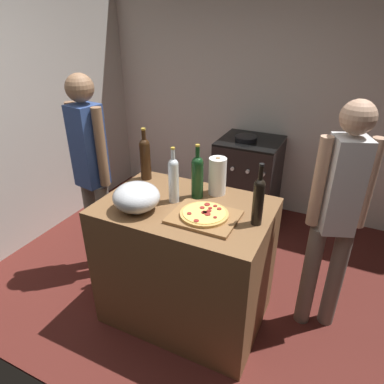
# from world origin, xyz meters

# --- Properties ---
(ground_plane) EXTENTS (4.35, 3.10, 0.02)m
(ground_plane) POSITION_xyz_m (0.00, 1.25, -0.01)
(ground_plane) COLOR #511E19
(kitchen_wall_rear) EXTENTS (4.35, 0.10, 2.60)m
(kitchen_wall_rear) POSITION_xyz_m (0.00, 2.55, 1.30)
(kitchen_wall_rear) COLOR beige
(kitchen_wall_rear) RESTS_ON ground_plane
(kitchen_wall_left) EXTENTS (0.10, 3.10, 2.60)m
(kitchen_wall_left) POSITION_xyz_m (-1.92, 1.25, 1.30)
(kitchen_wall_left) COLOR beige
(kitchen_wall_left) RESTS_ON ground_plane
(counter) EXTENTS (1.11, 0.75, 0.93)m
(counter) POSITION_xyz_m (-0.05, 0.60, 0.47)
(counter) COLOR brown
(counter) RESTS_ON ground_plane
(cutting_board) EXTENTS (0.40, 0.32, 0.02)m
(cutting_board) POSITION_xyz_m (0.13, 0.51, 0.94)
(cutting_board) COLOR olive
(cutting_board) RESTS_ON counter
(pizza) EXTENTS (0.29, 0.29, 0.03)m
(pizza) POSITION_xyz_m (0.13, 0.51, 0.97)
(pizza) COLOR tan
(pizza) RESTS_ON cutting_board
(mixing_bowl) EXTENTS (0.29, 0.29, 0.18)m
(mixing_bowl) POSITION_xyz_m (-0.30, 0.42, 1.02)
(mixing_bowl) COLOR #B2B2B7
(mixing_bowl) RESTS_ON counter
(paper_towel_roll) EXTENTS (0.12, 0.12, 0.26)m
(paper_towel_roll) POSITION_xyz_m (0.07, 0.85, 1.06)
(paper_towel_roll) COLOR white
(paper_towel_roll) RESTS_ON counter
(wine_bottle_amber) EXTENTS (0.06, 0.06, 0.38)m
(wine_bottle_amber) POSITION_xyz_m (0.42, 0.59, 1.10)
(wine_bottle_amber) COLOR black
(wine_bottle_amber) RESTS_ON counter
(wine_bottle_clear) EXTENTS (0.08, 0.08, 0.37)m
(wine_bottle_clear) POSITION_xyz_m (-0.03, 0.74, 1.09)
(wine_bottle_clear) COLOR #143819
(wine_bottle_clear) RESTS_ON counter
(wine_bottle_dark) EXTENTS (0.08, 0.08, 0.39)m
(wine_bottle_dark) POSITION_xyz_m (-0.50, 0.84, 1.11)
(wine_bottle_dark) COLOR #331E0F
(wine_bottle_dark) RESTS_ON counter
(wine_bottle_green) EXTENTS (0.07, 0.07, 0.37)m
(wine_bottle_green) POSITION_xyz_m (-0.14, 0.62, 1.10)
(wine_bottle_green) COLOR silver
(wine_bottle_green) RESTS_ON counter
(stove) EXTENTS (0.62, 0.62, 0.95)m
(stove) POSITION_xyz_m (-0.08, 2.15, 0.46)
(stove) COLOR black
(stove) RESTS_ON ground_plane
(person_in_stripes) EXTENTS (0.36, 0.23, 1.68)m
(person_in_stripes) POSITION_xyz_m (-0.95, 0.76, 0.97)
(person_in_stripes) COLOR slate
(person_in_stripes) RESTS_ON ground_plane
(person_in_red) EXTENTS (0.34, 0.26, 1.63)m
(person_in_red) POSITION_xyz_m (0.84, 0.94, 0.93)
(person_in_red) COLOR slate
(person_in_red) RESTS_ON ground_plane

